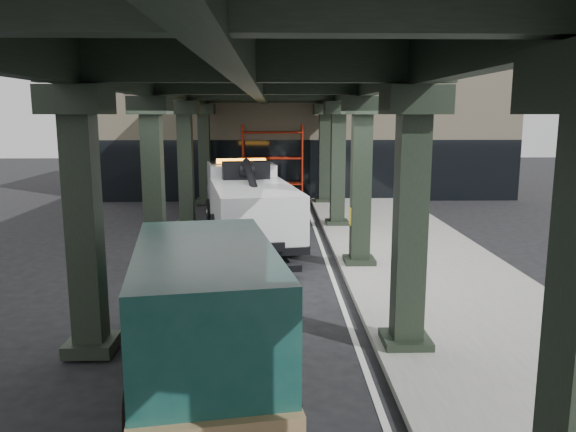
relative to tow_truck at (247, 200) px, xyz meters
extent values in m
plane|color=black|center=(0.89, -5.91, -1.44)|extent=(90.00, 90.00, 0.00)
cube|color=gray|center=(5.39, -3.91, -1.36)|extent=(5.00, 40.00, 0.15)
cube|color=silver|center=(2.59, -3.91, -1.43)|extent=(0.12, 38.00, 0.01)
cube|color=black|center=(3.49, -9.91, 1.06)|extent=(0.55, 0.55, 5.00)
cube|color=black|center=(3.49, -9.91, 3.31)|extent=(1.10, 1.10, 0.50)
cube|color=black|center=(3.49, -9.91, -1.26)|extent=(0.90, 0.90, 0.24)
cube|color=black|center=(3.49, -3.91, 1.06)|extent=(0.55, 0.55, 5.00)
cube|color=black|center=(3.49, -3.91, 3.31)|extent=(1.10, 1.10, 0.50)
cube|color=black|center=(3.49, -3.91, -1.26)|extent=(0.90, 0.90, 0.24)
cube|color=black|center=(3.49, 2.09, 1.06)|extent=(0.55, 0.55, 5.00)
cube|color=black|center=(3.49, 2.09, 3.31)|extent=(1.10, 1.10, 0.50)
cube|color=black|center=(3.49, 2.09, -1.26)|extent=(0.90, 0.90, 0.24)
cube|color=black|center=(3.49, 8.09, 1.06)|extent=(0.55, 0.55, 5.00)
cube|color=black|center=(3.49, 8.09, 3.31)|extent=(1.10, 1.10, 0.50)
cube|color=black|center=(3.49, 8.09, -1.26)|extent=(0.90, 0.90, 0.24)
cube|color=black|center=(-2.51, -9.91, 1.06)|extent=(0.55, 0.55, 5.00)
cube|color=black|center=(-2.51, -9.91, 3.31)|extent=(1.10, 1.10, 0.50)
cube|color=black|center=(-2.51, -9.91, -1.26)|extent=(0.90, 0.90, 0.24)
cube|color=black|center=(-2.51, -3.91, 1.06)|extent=(0.55, 0.55, 5.00)
cube|color=black|center=(-2.51, -3.91, 3.31)|extent=(1.10, 1.10, 0.50)
cube|color=black|center=(-2.51, -3.91, -1.26)|extent=(0.90, 0.90, 0.24)
cube|color=black|center=(-2.51, 2.09, 1.06)|extent=(0.55, 0.55, 5.00)
cube|color=black|center=(-2.51, 2.09, 3.31)|extent=(1.10, 1.10, 0.50)
cube|color=black|center=(-2.51, 2.09, -1.26)|extent=(0.90, 0.90, 0.24)
cube|color=black|center=(-2.51, 8.09, 1.06)|extent=(0.55, 0.55, 5.00)
cube|color=black|center=(-2.51, 8.09, 3.31)|extent=(1.10, 1.10, 0.50)
cube|color=black|center=(-2.51, 8.09, -1.26)|extent=(0.90, 0.90, 0.24)
cube|color=black|center=(3.49, -3.91, 4.11)|extent=(0.35, 32.00, 1.10)
cube|color=black|center=(-2.51, -3.91, 4.11)|extent=(0.35, 32.00, 1.10)
cube|color=black|center=(0.49, -3.91, 4.11)|extent=(0.35, 32.00, 1.10)
cube|color=black|center=(0.49, -3.91, 4.81)|extent=(7.40, 32.00, 0.30)
cube|color=#C6B793|center=(2.89, 14.09, 2.56)|extent=(22.00, 10.00, 8.00)
cylinder|color=#B7230E|center=(-0.61, 8.99, 0.56)|extent=(0.08, 0.08, 4.00)
cylinder|color=#B7230E|center=(-0.61, 8.19, 0.56)|extent=(0.08, 0.08, 4.00)
cylinder|color=#B7230E|center=(2.39, 8.99, 0.56)|extent=(0.08, 0.08, 4.00)
cylinder|color=#B7230E|center=(2.39, 8.19, 0.56)|extent=(0.08, 0.08, 4.00)
cylinder|color=#B7230E|center=(0.89, 8.99, -0.44)|extent=(3.00, 0.08, 0.08)
cylinder|color=#B7230E|center=(0.89, 8.99, 0.86)|extent=(3.00, 0.08, 0.08)
cylinder|color=#B7230E|center=(0.89, 8.99, 2.16)|extent=(3.00, 0.08, 0.08)
cube|color=black|center=(0.09, -0.55, -0.69)|extent=(2.37, 8.04, 0.27)
cube|color=silver|center=(-0.36, 2.13, 0.21)|extent=(2.89, 2.93, 1.91)
cube|color=silver|center=(-0.54, 3.23, -0.32)|extent=(2.59, 1.15, 0.96)
cube|color=black|center=(-0.40, 2.39, 0.74)|extent=(2.54, 1.75, 0.90)
cube|color=silver|center=(0.29, -1.75, 0.00)|extent=(3.40, 5.67, 1.49)
cube|color=orange|center=(-0.32, 1.92, 1.28)|extent=(1.94, 0.61, 0.17)
cube|color=black|center=(-0.06, 0.35, 1.06)|extent=(1.78, 0.91, 0.64)
cylinder|color=black|center=(0.26, -1.54, 0.80)|extent=(0.87, 3.71, 1.43)
cube|color=black|center=(0.74, -4.43, -1.06)|extent=(0.56, 1.52, 0.19)
cube|color=black|center=(0.87, -5.16, -1.12)|extent=(1.72, 0.54, 0.19)
cylinder|color=black|center=(-1.56, 2.25, -0.85)|extent=(0.56, 1.22, 1.17)
cylinder|color=silver|center=(-1.56, 2.25, -0.85)|extent=(0.52, 0.70, 0.64)
cylinder|color=black|center=(0.74, 2.64, -0.85)|extent=(0.56, 1.22, 1.17)
cylinder|color=silver|center=(0.74, 2.64, -0.85)|extent=(0.52, 0.70, 0.64)
cylinder|color=black|center=(-0.98, -1.21, -0.85)|extent=(0.56, 1.22, 1.17)
cylinder|color=silver|center=(-0.98, -1.21, -0.85)|extent=(0.52, 0.70, 0.64)
cylinder|color=black|center=(1.32, -0.82, -0.85)|extent=(0.56, 1.22, 1.17)
cylinder|color=silver|center=(1.32, -0.82, -0.85)|extent=(0.52, 0.70, 0.64)
cylinder|color=black|center=(-0.75, -2.57, -0.85)|extent=(0.56, 1.22, 1.17)
cylinder|color=silver|center=(-0.75, -2.57, -0.85)|extent=(0.52, 0.70, 0.64)
cylinder|color=black|center=(1.55, -2.19, -0.85)|extent=(0.56, 1.22, 1.17)
cylinder|color=silver|center=(1.55, -2.19, -0.85)|extent=(0.52, 0.70, 0.64)
cube|color=#113D37|center=(-0.62, -8.51, -0.45)|extent=(2.29, 1.48, 0.93)
cube|color=#113D37|center=(-0.15, -11.32, -0.04)|extent=(2.93, 4.97, 2.02)
cube|color=#93754B|center=(-0.22, -10.91, -0.87)|extent=(3.16, 6.10, 0.36)
cube|color=black|center=(-0.55, -8.92, 0.38)|extent=(2.07, 0.78, 0.86)
cube|color=black|center=(-0.20, -11.02, 0.48)|extent=(2.80, 4.05, 0.57)
cube|color=silver|center=(-0.72, -7.97, -0.87)|extent=(2.07, 0.47, 0.31)
cylinder|color=black|center=(-1.64, -8.73, -1.00)|extent=(0.43, 0.91, 0.87)
cylinder|color=silver|center=(-1.64, -8.73, -1.00)|extent=(0.41, 0.53, 0.48)
cylinder|color=black|center=(0.41, -8.39, -1.00)|extent=(0.43, 0.91, 0.87)
cylinder|color=silver|center=(0.41, -8.39, -1.00)|extent=(0.41, 0.53, 0.48)
cylinder|color=black|center=(-0.91, -13.03, -1.00)|extent=(0.43, 0.91, 0.87)
cylinder|color=silver|center=(-0.91, -13.03, -1.00)|extent=(0.41, 0.53, 0.48)
cylinder|color=black|center=(1.13, -12.69, -1.00)|extent=(0.43, 0.91, 0.87)
cylinder|color=silver|center=(1.13, -12.69, -1.00)|extent=(0.41, 0.53, 0.48)
camera|label=1|loc=(0.97, -20.06, 3.06)|focal=35.00mm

